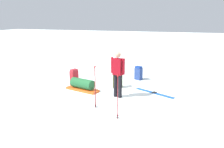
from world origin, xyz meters
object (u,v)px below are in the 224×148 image
Objects in this scene: ski_poles_planted_near at (118,95)px; ski_poles_planted_far at (95,85)px; skier_standing at (118,72)px; backpack_large_dark at (74,77)px; gear_sled at (82,85)px; backpack_small_spare at (138,73)px; backpack_bright at (118,79)px; ski_pair_near at (154,93)px.

ski_poles_planted_far is (0.55, 0.94, 0.04)m from ski_poles_planted_near.
skier_standing is 1.27m from ski_poles_planted_far.
backpack_large_dark is 3.93m from ski_poles_planted_near.
backpack_large_dark reaches higher than gear_sled.
ski_poles_planted_far reaches higher than backpack_small_spare.
backpack_large_dark is 3.02m from backpack_small_spare.
backpack_small_spare is at bearing -54.75° from backpack_large_dark.
ski_poles_planted_far reaches higher than backpack_large_dark.
ski_poles_planted_far is (-1.21, 0.37, -0.19)m from skier_standing.
ski_poles_planted_far is (-2.10, -1.94, 0.42)m from backpack_large_dark.
gear_sled is (1.46, 1.21, -0.54)m from ski_poles_planted_far.
backpack_small_spare is at bearing -19.69° from backpack_bright.
gear_sled reaches higher than ski_pair_near.
backpack_large_dark is at bearing 47.31° from ski_poles_planted_near.
ski_pair_near is 1.65m from backpack_bright.
skier_standing reaches higher than ski_poles_planted_near.
ski_poles_planted_far is (-2.08, 1.58, 0.75)m from ski_pair_near.
backpack_small_spare is (2.64, -0.16, -0.64)m from skier_standing.
skier_standing reaches higher than ski_poles_planted_far.
ski_pair_near is 3.53m from backpack_large_dark.
ski_poles_planted_near is (-2.89, -0.95, 0.37)m from backpack_bright.
backpack_large_dark is 1.94m from backpack_bright.
ski_pair_near is 2.87m from gear_sled.
backpack_bright is 1.10× the size of backpack_small_spare.
ski_poles_planted_near is at bearing -174.64° from backpack_small_spare.
backpack_bright is 0.52× the size of ski_poles_planted_far.
backpack_bright reaches higher than ski_pair_near.
backpack_large_dark is at bearing 89.69° from ski_pair_near.
skier_standing is 2.55m from backpack_large_dark.
ski_poles_planted_near is 0.89× the size of gear_sled.
skier_standing is at bearing -161.58° from backpack_bright.
ski_pair_near is at bearing -99.04° from backpack_bright.
ski_poles_planted_far is at bearing 142.84° from ski_pair_near.
ski_poles_planted_far is at bearing -137.36° from backpack_large_dark.
ski_pair_near is 2.52× the size of backpack_small_spare.
ski_pair_near is 1.18× the size of ski_poles_planted_far.
backpack_small_spare reaches higher than gear_sled.
ski_poles_planted_near reaches higher than backpack_large_dark.
ski_pair_near is 2.07m from backpack_small_spare.
backpack_small_spare is (1.76, 1.05, 0.30)m from ski_pair_near.
skier_standing is at bearing 176.46° from backpack_small_spare.
backpack_bright is at bearing 0.28° from ski_poles_planted_far.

